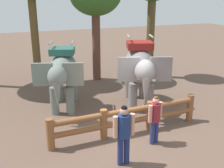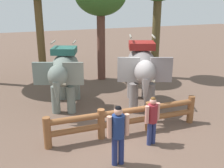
# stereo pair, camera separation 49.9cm
# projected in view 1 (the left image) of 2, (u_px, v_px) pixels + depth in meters

# --- Properties ---
(ground_plane) EXTENTS (60.00, 60.00, 0.00)m
(ground_plane) POSITION_uv_depth(u_px,v_px,m) (129.00, 135.00, 9.30)
(ground_plane) COLOR brown
(log_fence) EXTENTS (5.52, 0.26, 1.05)m
(log_fence) POSITION_uv_depth(u_px,v_px,m) (128.00, 118.00, 9.24)
(log_fence) COLOR brown
(log_fence) RESTS_ON ground
(elephant_near_left) EXTENTS (2.37, 3.35, 2.81)m
(elephant_near_left) POSITION_uv_depth(u_px,v_px,m) (63.00, 73.00, 11.04)
(elephant_near_left) COLOR slate
(elephant_near_left) RESTS_ON ground
(elephant_center) EXTENTS (2.56, 3.60, 3.03)m
(elephant_center) POSITION_uv_depth(u_px,v_px,m) (140.00, 68.00, 11.27)
(elephant_center) COLOR gray
(elephant_center) RESTS_ON ground
(tourist_woman_in_black) EXTENTS (0.56, 0.38, 1.63)m
(tourist_woman_in_black) POSITION_uv_depth(u_px,v_px,m) (155.00, 116.00, 8.54)
(tourist_woman_in_black) COLOR navy
(tourist_woman_in_black) RESTS_ON ground
(tourist_man_in_blue) EXTENTS (0.64, 0.36, 1.80)m
(tourist_man_in_blue) POSITION_uv_depth(u_px,v_px,m) (124.00, 131.00, 7.41)
(tourist_man_in_blue) COLOR navy
(tourist_man_in_blue) RESTS_ON ground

